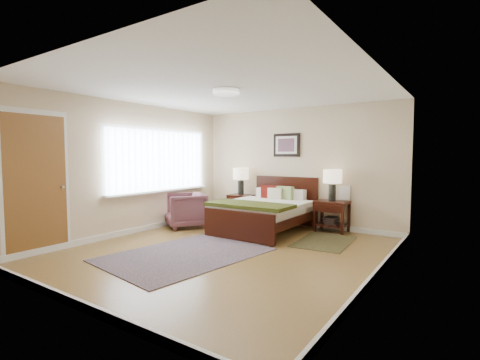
% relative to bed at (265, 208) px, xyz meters
% --- Properties ---
extents(floor, '(5.00, 5.00, 0.00)m').
position_rel_bed_xyz_m(floor, '(0.21, -1.57, -0.47)').
color(floor, olive).
rests_on(floor, ground).
extents(back_wall, '(4.50, 0.04, 2.50)m').
position_rel_bed_xyz_m(back_wall, '(0.21, 0.93, 0.78)').
color(back_wall, beige).
rests_on(back_wall, ground).
extents(front_wall, '(4.50, 0.04, 2.50)m').
position_rel_bed_xyz_m(front_wall, '(0.21, -4.07, 0.78)').
color(front_wall, beige).
rests_on(front_wall, ground).
extents(left_wall, '(0.04, 5.00, 2.50)m').
position_rel_bed_xyz_m(left_wall, '(-2.04, -1.57, 0.78)').
color(left_wall, beige).
rests_on(left_wall, ground).
extents(right_wall, '(0.04, 5.00, 2.50)m').
position_rel_bed_xyz_m(right_wall, '(2.46, -1.57, 0.78)').
color(right_wall, beige).
rests_on(right_wall, ground).
extents(ceiling, '(4.50, 5.00, 0.02)m').
position_rel_bed_xyz_m(ceiling, '(0.21, -1.57, 2.03)').
color(ceiling, white).
rests_on(ceiling, back_wall).
extents(window, '(0.11, 2.72, 1.32)m').
position_rel_bed_xyz_m(window, '(-1.99, -0.87, 0.90)').
color(window, silver).
rests_on(window, left_wall).
extents(door, '(0.06, 1.00, 2.18)m').
position_rel_bed_xyz_m(door, '(-2.02, -3.32, 0.60)').
color(door, silver).
rests_on(door, ground).
extents(ceil_fixture, '(0.44, 0.44, 0.08)m').
position_rel_bed_xyz_m(ceil_fixture, '(0.21, -1.57, 1.99)').
color(ceil_fixture, white).
rests_on(ceil_fixture, ceiling).
extents(bed, '(1.58, 1.90, 1.02)m').
position_rel_bed_xyz_m(bed, '(0.00, 0.00, 0.00)').
color(bed, black).
rests_on(bed, ground).
extents(wall_art, '(0.62, 0.05, 0.50)m').
position_rel_bed_xyz_m(wall_art, '(0.00, 0.90, 1.25)').
color(wall_art, black).
rests_on(wall_art, back_wall).
extents(nightstand_left, '(0.50, 0.45, 0.60)m').
position_rel_bed_xyz_m(nightstand_left, '(-1.05, 0.68, 0.00)').
color(nightstand_left, black).
rests_on(nightstand_left, ground).
extents(nightstand_right, '(0.61, 0.46, 0.61)m').
position_rel_bed_xyz_m(nightstand_right, '(1.10, 0.69, -0.10)').
color(nightstand_right, black).
rests_on(nightstand_right, ground).
extents(lamp_left, '(0.35, 0.35, 0.61)m').
position_rel_bed_xyz_m(lamp_left, '(-1.05, 0.70, 0.56)').
color(lamp_left, black).
rests_on(lamp_left, nightstand_left).
extents(lamp_right, '(0.35, 0.35, 0.61)m').
position_rel_bed_xyz_m(lamp_right, '(1.10, 0.70, 0.57)').
color(lamp_right, black).
rests_on(lamp_right, nightstand_right).
extents(armchair, '(1.07, 1.08, 0.71)m').
position_rel_bed_xyz_m(armchair, '(-1.59, -0.57, -0.12)').
color(armchair, brown).
rests_on(armchair, ground).
extents(rug_persian, '(1.99, 2.57, 0.01)m').
position_rel_bed_xyz_m(rug_persian, '(-0.17, -2.09, -0.47)').
color(rug_persian, '#0D1643').
rests_on(rug_persian, ground).
extents(rug_navy, '(0.95, 1.34, 0.01)m').
position_rel_bed_xyz_m(rug_navy, '(1.27, -0.15, -0.47)').
color(rug_navy, black).
rests_on(rug_navy, ground).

